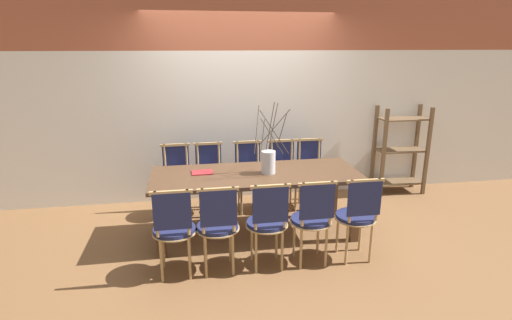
# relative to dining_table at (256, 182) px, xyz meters

# --- Properties ---
(ground_plane) EXTENTS (16.00, 16.00, 0.00)m
(ground_plane) POSITION_rel_dining_table_xyz_m (0.00, 0.00, -0.64)
(ground_plane) COLOR brown
(wall_rear) EXTENTS (12.00, 0.06, 3.20)m
(wall_rear) POSITION_rel_dining_table_xyz_m (0.00, 1.25, 0.96)
(wall_rear) COLOR silver
(wall_rear) RESTS_ON ground_plane
(dining_table) EXTENTS (2.28, 0.88, 0.74)m
(dining_table) POSITION_rel_dining_table_xyz_m (0.00, 0.00, 0.00)
(dining_table) COLOR #4C3321
(dining_table) RESTS_ON ground_plane
(chair_near_leftend) EXTENTS (0.41, 0.41, 0.90)m
(chair_near_leftend) POSITION_rel_dining_table_xyz_m (-0.88, -0.72, -0.13)
(chair_near_leftend) COLOR #1E234C
(chair_near_leftend) RESTS_ON ground_plane
(chair_near_left) EXTENTS (0.41, 0.41, 0.90)m
(chair_near_left) POSITION_rel_dining_table_xyz_m (-0.48, -0.72, -0.13)
(chair_near_left) COLOR #1E234C
(chair_near_left) RESTS_ON ground_plane
(chair_near_center) EXTENTS (0.41, 0.41, 0.90)m
(chair_near_center) POSITION_rel_dining_table_xyz_m (-0.01, -0.72, -0.13)
(chair_near_center) COLOR #1E234C
(chair_near_center) RESTS_ON ground_plane
(chair_near_right) EXTENTS (0.41, 0.41, 0.90)m
(chair_near_right) POSITION_rel_dining_table_xyz_m (0.43, -0.72, -0.13)
(chair_near_right) COLOR #1E234C
(chair_near_right) RESTS_ON ground_plane
(chair_near_rightend) EXTENTS (0.41, 0.41, 0.90)m
(chair_near_rightend) POSITION_rel_dining_table_xyz_m (0.89, -0.72, -0.13)
(chair_near_rightend) COLOR #1E234C
(chair_near_rightend) RESTS_ON ground_plane
(chair_far_leftend) EXTENTS (0.41, 0.41, 0.90)m
(chair_far_leftend) POSITION_rel_dining_table_xyz_m (-0.89, 0.72, -0.13)
(chair_far_leftend) COLOR #1E234C
(chair_far_leftend) RESTS_ON ground_plane
(chair_far_left) EXTENTS (0.41, 0.41, 0.90)m
(chair_far_left) POSITION_rel_dining_table_xyz_m (-0.48, 0.72, -0.13)
(chair_far_left) COLOR #1E234C
(chair_far_left) RESTS_ON ground_plane
(chair_far_center) EXTENTS (0.41, 0.41, 0.90)m
(chair_far_center) POSITION_rel_dining_table_xyz_m (0.03, 0.72, -0.13)
(chair_far_center) COLOR #1E234C
(chair_far_center) RESTS_ON ground_plane
(chair_far_right) EXTENTS (0.41, 0.41, 0.90)m
(chair_far_right) POSITION_rel_dining_table_xyz_m (0.49, 0.72, -0.13)
(chair_far_right) COLOR #1E234C
(chair_far_right) RESTS_ON ground_plane
(chair_far_rightend) EXTENTS (0.41, 0.41, 0.90)m
(chair_far_rightend) POSITION_rel_dining_table_xyz_m (0.86, 0.72, -0.13)
(chair_far_rightend) COLOR #1E234C
(chair_far_rightend) RESTS_ON ground_plane
(vase_centerpiece) EXTENTS (0.42, 0.45, 0.78)m
(vase_centerpiece) POSITION_rel_dining_table_xyz_m (0.13, -0.02, 0.24)
(vase_centerpiece) COLOR silver
(vase_centerpiece) RESTS_ON dining_table
(book_stack) EXTENTS (0.23, 0.18, 0.01)m
(book_stack) POSITION_rel_dining_table_xyz_m (-0.58, 0.10, 0.11)
(book_stack) COLOR maroon
(book_stack) RESTS_ON dining_table
(shelving_rack) EXTENTS (0.71, 0.35, 1.27)m
(shelving_rack) POSITION_rel_dining_table_xyz_m (2.28, 1.01, -0.01)
(shelving_rack) COLOR brown
(shelving_rack) RESTS_ON ground_plane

